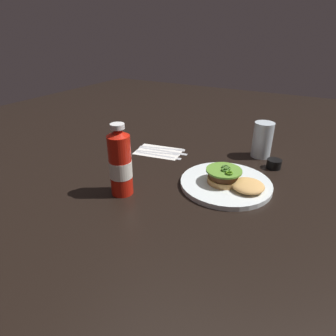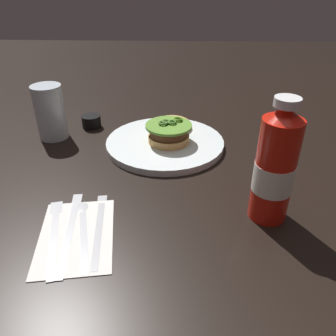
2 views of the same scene
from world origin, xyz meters
TOP-DOWN VIEW (x-y plane):
  - ground_plane at (0.00, 0.00)m, footprint 3.00×3.00m
  - dinner_plate at (0.13, -0.07)m, footprint 0.29×0.29m
  - burger_sandwich at (0.15, -0.08)m, footprint 0.19×0.11m
  - ketchup_bottle at (-0.14, -0.27)m, footprint 0.07×0.07m
  - water_glass at (0.17, 0.22)m, footprint 0.08×0.08m
  - condiment_cup at (0.24, 0.14)m, footprint 0.05×0.05m
  - napkin at (-0.20, 0.06)m, footprint 0.20×0.15m
  - butter_knife at (-0.17, 0.03)m, footprint 0.20×0.04m
  - spoon_utensil at (-0.18, 0.06)m, footprint 0.18×0.06m
  - steak_knife at (-0.18, 0.08)m, footprint 0.22×0.04m
  - fork_utensil at (-0.19, 0.11)m, footprint 0.19×0.07m

SIDE VIEW (x-z plane):
  - ground_plane at x=0.00m, z-range 0.00..0.00m
  - napkin at x=-0.20m, z-range 0.00..0.00m
  - fork_utensil at x=-0.19m, z-range 0.00..0.01m
  - butter_knife at x=-0.17m, z-range 0.00..0.01m
  - spoon_utensil at x=-0.18m, z-range 0.00..0.01m
  - steak_knife at x=-0.18m, z-range 0.00..0.01m
  - dinner_plate at x=0.13m, z-range 0.00..0.02m
  - condiment_cup at x=0.24m, z-range 0.00..0.03m
  - burger_sandwich at x=0.15m, z-range 0.01..0.06m
  - water_glass at x=0.17m, z-range 0.00..0.14m
  - ketchup_bottle at x=-0.14m, z-range -0.01..0.21m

